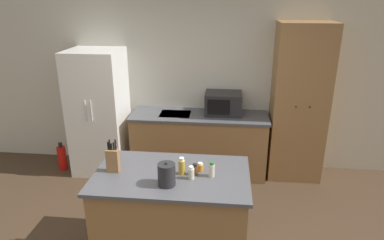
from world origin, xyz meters
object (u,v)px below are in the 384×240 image
object	(u,v)px
refrigerator	(99,112)
spice_bottle_pale_salt	(200,167)
pantry_cabinet	(299,104)
spice_bottle_short_red	(191,173)
spice_bottle_tall_dark	(182,166)
spice_bottle_green_herb	(212,170)
fire_extinguisher	(62,158)
knife_block	(113,160)
kettle	(167,174)
spice_bottle_amber_oil	(195,170)
microwave	(223,103)

from	to	relation	value
refrigerator	spice_bottle_pale_salt	size ratio (longest dim) A/B	21.69
refrigerator	pantry_cabinet	xyz separation A→B (m)	(2.87, 0.09, 0.20)
spice_bottle_short_red	spice_bottle_pale_salt	world-z (taller)	spice_bottle_short_red
spice_bottle_tall_dark	spice_bottle_green_herb	world-z (taller)	spice_bottle_tall_dark
fire_extinguisher	knife_block	bearing A→B (deg)	-49.29
spice_bottle_green_herb	kettle	world-z (taller)	kettle
knife_block	kettle	bearing A→B (deg)	-19.16
pantry_cabinet	knife_block	xyz separation A→B (m)	(-2.07, -1.85, -0.05)
pantry_cabinet	fire_extinguisher	world-z (taller)	pantry_cabinet
refrigerator	spice_bottle_tall_dark	xyz separation A→B (m)	(1.46, -1.73, 0.10)
spice_bottle_tall_dark	knife_block	bearing A→B (deg)	-178.29
knife_block	fire_extinguisher	bearing A→B (deg)	130.71
pantry_cabinet	kettle	distance (m)	2.54
spice_bottle_tall_dark	spice_bottle_short_red	xyz separation A→B (m)	(0.10, -0.08, -0.02)
pantry_cabinet	spice_bottle_green_herb	size ratio (longest dim) A/B	15.04
spice_bottle_tall_dark	spice_bottle_amber_oil	bearing A→B (deg)	-1.27
spice_bottle_short_red	spice_bottle_pale_salt	size ratio (longest dim) A/B	1.51
spice_bottle_short_red	fire_extinguisher	world-z (taller)	spice_bottle_short_red
knife_block	spice_bottle_tall_dark	bearing A→B (deg)	1.71
spice_bottle_short_red	knife_block	bearing A→B (deg)	175.29
spice_bottle_green_herb	spice_bottle_pale_salt	distance (m)	0.15
spice_bottle_green_herb	kettle	distance (m)	0.44
spice_bottle_short_red	spice_bottle_amber_oil	bearing A→B (deg)	71.86
spice_bottle_green_herb	spice_bottle_amber_oil	bearing A→B (deg)	174.63
spice_bottle_amber_oil	spice_bottle_green_herb	world-z (taller)	spice_bottle_green_herb
refrigerator	knife_block	xyz separation A→B (m)	(0.80, -1.75, 0.15)
microwave	kettle	bearing A→B (deg)	-102.61
microwave	spice_bottle_pale_salt	size ratio (longest dim) A/B	6.19
pantry_cabinet	spice_bottle_green_herb	bearing A→B (deg)	-121.37
spice_bottle_tall_dark	spice_bottle_short_red	size ratio (longest dim) A/B	1.33
spice_bottle_tall_dark	spice_bottle_green_herb	size ratio (longest dim) A/B	1.15
refrigerator	spice_bottle_amber_oil	xyz separation A→B (m)	(1.59, -1.74, 0.08)
spice_bottle_tall_dark	fire_extinguisher	size ratio (longest dim) A/B	0.38
spice_bottle_short_red	fire_extinguisher	size ratio (longest dim) A/B	0.29
microwave	kettle	distance (m)	2.13
microwave	spice_bottle_short_red	bearing A→B (deg)	-97.57
spice_bottle_amber_oil	spice_bottle_green_herb	xyz separation A→B (m)	(0.16, -0.01, 0.02)
pantry_cabinet	microwave	size ratio (longest dim) A/B	4.26
knife_block	spice_bottle_green_herb	distance (m)	0.95
spice_bottle_amber_oil	spice_bottle_green_herb	distance (m)	0.16
spice_bottle_tall_dark	spice_bottle_short_red	world-z (taller)	spice_bottle_tall_dark
pantry_cabinet	spice_bottle_green_herb	world-z (taller)	pantry_cabinet
pantry_cabinet	spice_bottle_amber_oil	xyz separation A→B (m)	(-1.28, -1.83, -0.12)
spice_bottle_amber_oil	spice_bottle_pale_salt	size ratio (longest dim) A/B	1.32
pantry_cabinet	fire_extinguisher	size ratio (longest dim) A/B	5.02
pantry_cabinet	spice_bottle_short_red	size ratio (longest dim) A/B	17.39
spice_bottle_pale_salt	spice_bottle_tall_dark	bearing A→B (deg)	-154.88
knife_block	kettle	distance (m)	0.59
spice_bottle_short_red	spice_bottle_green_herb	xyz separation A→B (m)	(0.19, 0.06, 0.01)
spice_bottle_short_red	spice_bottle_amber_oil	distance (m)	0.08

